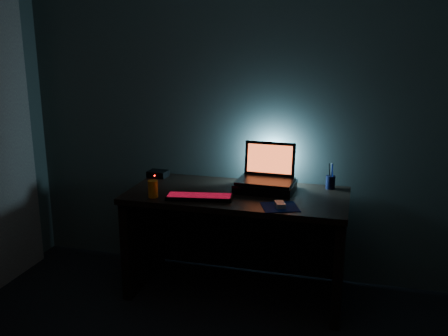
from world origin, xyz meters
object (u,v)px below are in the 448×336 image
(pen_cup, at_px, (330,182))
(juice_glass, at_px, (153,189))
(mouse, at_px, (280,204))
(router, at_px, (158,174))
(keyboard, at_px, (199,197))
(laptop, at_px, (267,172))

(pen_cup, xyz_separation_m, juice_glass, (-1.13, -0.51, 0.01))
(mouse, distance_m, router, 1.11)
(router, bearing_deg, keyboard, -39.00)
(pen_cup, bearing_deg, mouse, -119.40)
(pen_cup, relative_size, juice_glass, 0.80)
(laptop, height_order, juice_glass, laptop)
(mouse, xyz_separation_m, pen_cup, (0.28, 0.49, 0.03))
(laptop, height_order, mouse, laptop)
(laptop, xyz_separation_m, mouse, (0.15, -0.38, -0.10))
(keyboard, xyz_separation_m, juice_glass, (-0.31, -0.05, 0.04))
(laptop, xyz_separation_m, router, (-0.86, 0.09, -0.10))
(mouse, distance_m, juice_glass, 0.85)
(laptop, relative_size, mouse, 4.15)
(keyboard, bearing_deg, juice_glass, 179.12)
(keyboard, xyz_separation_m, pen_cup, (0.82, 0.46, 0.03))
(mouse, bearing_deg, keyboard, 156.09)
(keyboard, bearing_deg, pen_cup, 19.84)
(mouse, relative_size, router, 0.63)
(laptop, relative_size, router, 2.62)
(keyboard, height_order, juice_glass, juice_glass)
(laptop, bearing_deg, pen_cup, 17.60)
(keyboard, relative_size, mouse, 4.80)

